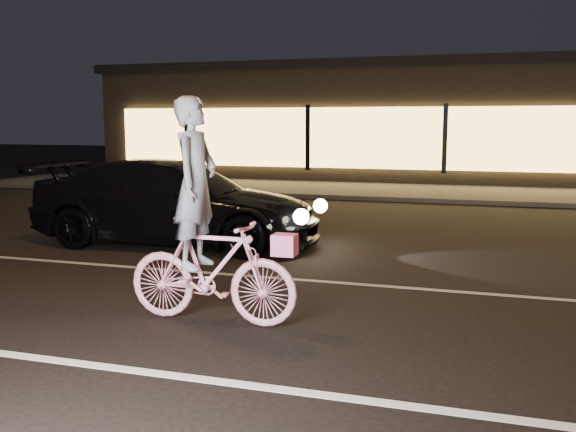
% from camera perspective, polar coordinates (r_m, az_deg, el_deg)
% --- Properties ---
extents(ground, '(90.00, 90.00, 0.00)m').
position_cam_1_polar(ground, '(6.62, 4.75, -10.36)').
color(ground, black).
rests_on(ground, ground).
extents(lane_stripe_near, '(60.00, 0.12, 0.01)m').
position_cam_1_polar(lane_stripe_near, '(5.26, 1.04, -15.37)').
color(lane_stripe_near, silver).
rests_on(lane_stripe_near, ground).
extents(lane_stripe_far, '(60.00, 0.10, 0.01)m').
position_cam_1_polar(lane_stripe_far, '(8.50, 7.73, -6.13)').
color(lane_stripe_far, gray).
rests_on(lane_stripe_far, ground).
extents(sidewalk, '(30.00, 4.00, 0.12)m').
position_cam_1_polar(sidewalk, '(19.28, 13.26, 2.00)').
color(sidewalk, '#383533').
rests_on(sidewalk, ground).
extents(storefront, '(25.40, 8.42, 4.20)m').
position_cam_1_polar(storefront, '(25.12, 14.44, 8.16)').
color(storefront, black).
rests_on(storefront, ground).
extents(cyclist, '(1.89, 0.65, 2.39)m').
position_cam_1_polar(cyclist, '(6.80, -7.21, -2.49)').
color(cyclist, '#F4356E').
rests_on(cyclist, ground).
extents(sedan, '(5.13, 2.21, 1.47)m').
position_cam_1_polar(sedan, '(11.32, -9.94, 1.20)').
color(sedan, black).
rests_on(sedan, ground).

